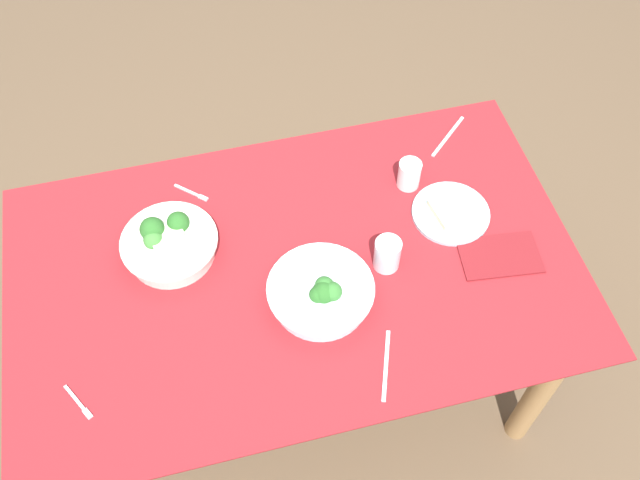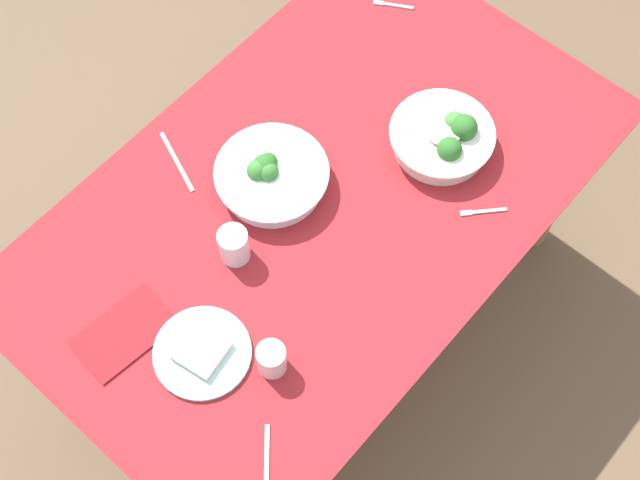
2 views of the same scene
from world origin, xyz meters
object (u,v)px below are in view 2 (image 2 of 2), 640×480
object	(u,v)px
broccoli_bowl_near	(271,176)
table_knife_right	(267,470)
broccoli_bowl_far	(444,138)
table_knife_left	(177,162)
water_glass_center	(234,245)
fork_by_far_bowl	(391,5)
napkin_folded_upper	(125,333)
fork_by_near_bowl	(481,212)
bread_side_plate	(202,352)
water_glass_side	(272,359)

from	to	relation	value
broccoli_bowl_near	table_knife_right	world-z (taller)	broccoli_bowl_near
broccoli_bowl_far	table_knife_left	size ratio (longest dim) A/B	1.37
water_glass_center	fork_by_far_bowl	distance (m)	0.83
fork_by_far_bowl	napkin_folded_upper	size ratio (longest dim) A/B	0.47
broccoli_bowl_far	fork_by_near_bowl	xyz separation A→B (m)	(0.08, 0.18, -0.04)
broccoli_bowl_near	water_glass_center	world-z (taller)	same
broccoli_bowl_near	table_knife_right	bearing A→B (deg)	41.77
bread_side_plate	table_knife_left	world-z (taller)	bread_side_plate
water_glass_center	table_knife_right	size ratio (longest dim) A/B	0.50
water_glass_side	fork_by_far_bowl	world-z (taller)	water_glass_side
broccoli_bowl_far	water_glass_side	distance (m)	0.69
bread_side_plate	broccoli_bowl_near	bearing A→B (deg)	-156.88
broccoli_bowl_far	broccoli_bowl_near	bearing A→B (deg)	-34.48
fork_by_far_bowl	fork_by_near_bowl	bearing A→B (deg)	118.06
bread_side_plate	water_glass_center	distance (m)	0.25
broccoli_bowl_near	water_glass_center	bearing A→B (deg)	18.57
broccoli_bowl_near	water_glass_side	xyz separation A→B (m)	(0.33, 0.31, 0.01)
table_knife_right	water_glass_center	bearing A→B (deg)	-170.89
water_glass_center	fork_by_near_bowl	bearing A→B (deg)	142.12
broccoli_bowl_near	fork_by_near_bowl	xyz separation A→B (m)	(-0.27, 0.42, -0.03)
bread_side_plate	table_knife_left	distance (m)	0.50
broccoli_bowl_near	fork_by_far_bowl	size ratio (longest dim) A/B	2.72
water_glass_center	table_knife_right	distance (m)	0.50
broccoli_bowl_far	water_glass_center	world-z (taller)	broccoli_bowl_far
water_glass_side	table_knife_left	bearing A→B (deg)	-113.37
bread_side_plate	water_glass_side	world-z (taller)	water_glass_side
fork_by_far_bowl	napkin_folded_upper	world-z (taller)	napkin_folded_upper
table_knife_left	water_glass_center	bearing A→B (deg)	-176.37
fork_by_far_bowl	table_knife_left	bearing A→B (deg)	53.53
table_knife_right	fork_by_near_bowl	bearing A→B (deg)	140.30
water_glass_center	napkin_folded_upper	bearing A→B (deg)	-9.53
water_glass_side	table_knife_right	xyz separation A→B (m)	(0.17, 0.14, -0.04)
water_glass_side	fork_by_far_bowl	distance (m)	1.05
broccoli_bowl_far	table_knife_left	bearing A→B (deg)	-44.78
broccoli_bowl_far	broccoli_bowl_near	size ratio (longest dim) A/B	0.94
bread_side_plate	fork_by_far_bowl	distance (m)	1.08
fork_by_far_bowl	table_knife_left	world-z (taller)	same
broccoli_bowl_near	napkin_folded_upper	size ratio (longest dim) A/B	1.28
broccoli_bowl_near	water_glass_side	distance (m)	0.46
water_glass_center	napkin_folded_upper	size ratio (longest dim) A/B	0.45
water_glass_side	napkin_folded_upper	size ratio (longest dim) A/B	0.40
broccoli_bowl_far	table_knife_left	distance (m)	0.65
broccoli_bowl_far	napkin_folded_upper	world-z (taller)	broccoli_bowl_far
broccoli_bowl_near	fork_by_near_bowl	distance (m)	0.50
bread_side_plate	broccoli_bowl_far	bearing A→B (deg)	175.13
bread_side_plate	table_knife_right	world-z (taller)	bread_side_plate
table_knife_left	napkin_folded_upper	xyz separation A→B (m)	(0.39, 0.23, 0.00)
bread_side_plate	water_glass_center	size ratio (longest dim) A/B	2.28
water_glass_center	napkin_folded_upper	distance (m)	0.31
water_glass_side	table_knife_right	size ratio (longest dim) A/B	0.45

